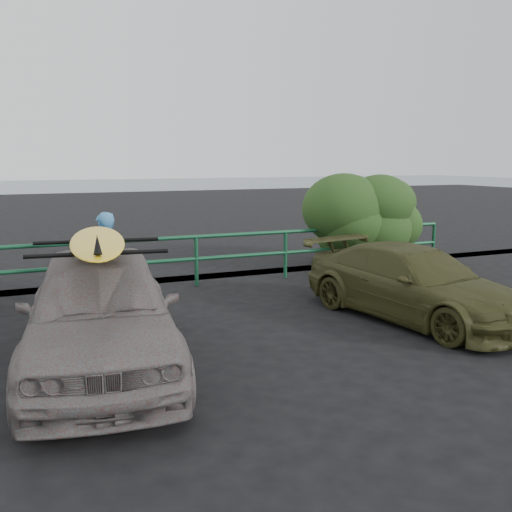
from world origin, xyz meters
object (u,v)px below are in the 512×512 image
(sedan, at_px, (101,310))
(man, at_px, (105,261))
(olive_vehicle, at_px, (414,283))
(guardrail, at_px, (147,264))
(surfboard, at_px, (97,241))

(sedan, xyz_separation_m, man, (0.50, 2.89, 0.09))
(sedan, height_order, olive_vehicle, sedan)
(sedan, relative_size, olive_vehicle, 1.09)
(guardrail, relative_size, man, 8.41)
(man, distance_m, surfboard, 3.03)
(sedan, height_order, surfboard, surfboard)
(guardrail, bearing_deg, surfboard, -109.82)
(guardrail, bearing_deg, man, -129.99)
(guardrail, height_order, sedan, sedan)
(olive_vehicle, distance_m, man, 5.12)
(guardrail, distance_m, surfboard, 4.41)
(olive_vehicle, bearing_deg, guardrail, 122.84)
(guardrail, bearing_deg, sedan, -109.82)
(olive_vehicle, bearing_deg, sedan, 173.55)
(sedan, distance_m, olive_vehicle, 4.94)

